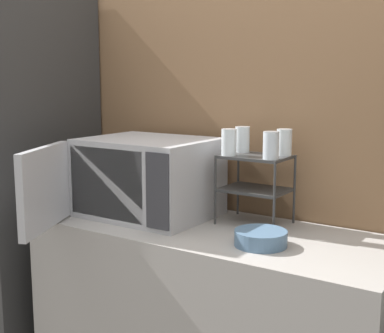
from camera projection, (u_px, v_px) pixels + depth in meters
wall_back at (252, 125)px, 2.37m from camera, size 8.00×0.06×2.60m
counter at (211, 333)px, 2.23m from camera, size 1.49×0.60×0.91m
microwave at (144, 178)px, 2.33m from camera, size 0.57×0.83×0.34m
dish_rack at (255, 175)px, 2.19m from camera, size 0.28×0.21×0.29m
glass_front_left at (229, 142)px, 2.17m from camera, size 0.06×0.06×0.11m
glass_back_right at (284, 142)px, 2.16m from camera, size 0.06×0.06×0.11m
glass_front_right at (271, 145)px, 2.06m from camera, size 0.06×0.06×0.11m
glass_back_left at (242, 139)px, 2.27m from camera, size 0.06×0.06×0.11m
bowl at (261, 238)px, 1.93m from camera, size 0.19×0.19×0.06m
refrigerator at (10, 182)px, 2.78m from camera, size 0.68×0.70×1.94m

